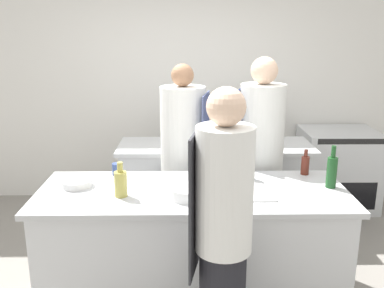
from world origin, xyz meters
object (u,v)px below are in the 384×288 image
(bottle_olive_oil, at_px, (249,170))
(bottle_cooking_oil, at_px, (305,165))
(chef_at_stove, at_px, (183,162))
(oven_range, at_px, (337,169))
(chef_at_pass_far, at_px, (260,161))
(bottle_wine, at_px, (121,183))
(cup, at_px, (117,169))
(bowl_prep_small, at_px, (188,192))
(bowl_mixing_large, at_px, (77,183))
(chef_at_prep_near, at_px, (223,236))
(bottle_vinegar, at_px, (332,171))

(bottle_olive_oil, height_order, bottle_cooking_oil, bottle_cooking_oil)
(chef_at_stove, height_order, bottle_cooking_oil, chef_at_stove)
(oven_range, distance_m, chef_at_pass_far, 1.60)
(bottle_wine, xyz_separation_m, cup, (-0.10, 0.45, -0.05))
(oven_range, height_order, bowl_prep_small, bowl_prep_small)
(chef_at_stove, xyz_separation_m, bowl_mixing_large, (-0.79, -0.66, 0.05))
(chef_at_stove, distance_m, bottle_wine, 0.97)
(chef_at_prep_near, distance_m, bottle_vinegar, 1.14)
(chef_at_prep_near, bearing_deg, bottle_vinegar, -38.24)
(chef_at_pass_far, bearing_deg, chef_at_stove, 98.89)
(oven_range, distance_m, bottle_cooking_oil, 1.70)
(chef_at_pass_far, bearing_deg, bottle_olive_oil, 174.95)
(oven_range, bearing_deg, bottle_wine, -139.77)
(bottle_olive_oil, relative_size, bowl_prep_small, 0.70)
(bottle_vinegar, xyz_separation_m, bottle_wine, (-1.52, -0.15, -0.03))
(oven_range, xyz_separation_m, chef_at_stove, (-1.76, -1.00, 0.41))
(chef_at_prep_near, height_order, bottle_olive_oil, chef_at_prep_near)
(chef_at_prep_near, height_order, bowl_prep_small, chef_at_prep_near)
(bottle_wine, distance_m, bowl_prep_small, 0.47)
(chef_at_stove, distance_m, cup, 0.67)
(bottle_cooking_oil, bearing_deg, chef_at_stove, 156.96)
(chef_at_pass_far, bearing_deg, bottle_vinegar, -130.79)
(bottle_cooking_oil, relative_size, bowl_prep_small, 0.78)
(oven_range, bearing_deg, bottle_cooking_oil, -119.15)
(bottle_cooking_oil, height_order, cup, bottle_cooking_oil)
(bowl_mixing_large, xyz_separation_m, cup, (0.26, 0.25, 0.02))
(bowl_mixing_large, distance_m, bowl_prep_small, 0.85)
(chef_at_prep_near, distance_m, chef_at_stove, 1.46)
(oven_range, bearing_deg, chef_at_stove, -150.47)
(bottle_wine, height_order, bowl_prep_small, bottle_wine)
(bottle_cooking_oil, bearing_deg, cup, 179.81)
(bottle_vinegar, height_order, bowl_prep_small, bottle_vinegar)
(bowl_prep_small, xyz_separation_m, cup, (-0.56, 0.48, 0.01))
(chef_at_pass_far, bearing_deg, bottle_cooking_oil, -122.61)
(chef_at_prep_near, height_order, bottle_cooking_oil, chef_at_prep_near)
(cup, bearing_deg, chef_at_pass_far, 15.47)
(oven_range, relative_size, bottle_cooking_oil, 4.43)
(bottle_olive_oil, distance_m, bottle_wine, 1.00)
(chef_at_pass_far, distance_m, bowl_mixing_large, 1.57)
(chef_at_stove, relative_size, chef_at_pass_far, 0.97)
(bowl_prep_small, bearing_deg, bowl_mixing_large, 164.55)
(bottle_vinegar, distance_m, bottle_wine, 1.53)
(bowl_mixing_large, height_order, bowl_prep_small, bowl_prep_small)
(bottle_olive_oil, height_order, bottle_vinegar, bottle_vinegar)
(bottle_wine, relative_size, bottle_cooking_oil, 1.21)
(bottle_cooking_oil, bearing_deg, bowl_prep_small, -153.30)
(bottle_cooking_oil, xyz_separation_m, cup, (-1.50, 0.00, -0.03))
(chef_at_pass_far, distance_m, bowl_prep_small, 1.03)
(bottle_vinegar, bearing_deg, bottle_olive_oil, 162.34)
(chef_at_prep_near, xyz_separation_m, bottle_olive_oil, (0.27, 0.92, 0.08))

